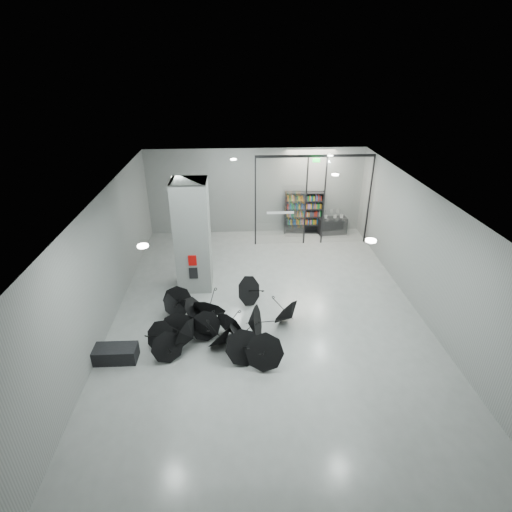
{
  "coord_description": "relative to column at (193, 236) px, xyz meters",
  "views": [
    {
      "loc": [
        -1.0,
        -10.88,
        7.61
      ],
      "look_at": [
        -0.3,
        1.5,
        1.4
      ],
      "focal_mm": 27.93,
      "sensor_mm": 36.0,
      "label": 1
    }
  ],
  "objects": [
    {
      "name": "bookshelf",
      "position": [
        4.78,
        4.75,
        -0.99
      ],
      "size": [
        1.86,
        0.53,
        2.01
      ],
      "primitive_type": null,
      "rotation": [
        0.0,
        0.0,
        -0.09
      ],
      "color": "black",
      "rests_on": "ground"
    },
    {
      "name": "exit_sign",
      "position": [
        4.9,
        3.3,
        1.82
      ],
      "size": [
        0.3,
        0.06,
        0.15
      ],
      "primitive_type": "cube",
      "color": "#0CE533",
      "rests_on": "room"
    },
    {
      "name": "umbrella_cluster",
      "position": [
        0.86,
        -3.04,
        -1.69
      ],
      "size": [
        5.17,
        4.49,
        1.31
      ],
      "color": "black",
      "rests_on": "ground"
    },
    {
      "name": "glass_partition",
      "position": [
        4.89,
        3.5,
        0.18
      ],
      "size": [
        5.06,
        0.08,
        4.0
      ],
      "color": "silver",
      "rests_on": "ground"
    },
    {
      "name": "bench",
      "position": [
        -2.0,
        -3.99,
        -1.78
      ],
      "size": [
        1.35,
        0.59,
        0.43
      ],
      "primitive_type": "cube",
      "rotation": [
        0.0,
        0.0,
        -0.01
      ],
      "color": "black",
      "rests_on": "ground"
    },
    {
      "name": "column",
      "position": [
        0.0,
        0.0,
        0.0
      ],
      "size": [
        1.2,
        1.2,
        4.0
      ],
      "primitive_type": "cube",
      "color": "slate",
      "rests_on": "ground"
    },
    {
      "name": "shop_counter",
      "position": [
        6.14,
        4.51,
        -1.6
      ],
      "size": [
        1.37,
        0.67,
        0.79
      ],
      "primitive_type": "cube",
      "rotation": [
        0.0,
        0.0,
        0.11
      ],
      "color": "black",
      "rests_on": "ground"
    },
    {
      "name": "fire_cabinet",
      "position": [
        0.0,
        -0.62,
        -0.65
      ],
      "size": [
        0.28,
        0.04,
        0.38
      ],
      "primitive_type": "cube",
      "color": "#A50A07",
      "rests_on": "column"
    },
    {
      "name": "room",
      "position": [
        2.5,
        -2.0,
        0.84
      ],
      "size": [
        14.0,
        14.02,
        4.01
      ],
      "color": "gray",
      "rests_on": "ground"
    },
    {
      "name": "info_panel",
      "position": [
        0.0,
        -0.62,
        -1.15
      ],
      "size": [
        0.3,
        0.03,
        0.42
      ],
      "primitive_type": "cube",
      "color": "black",
      "rests_on": "column"
    }
  ]
}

